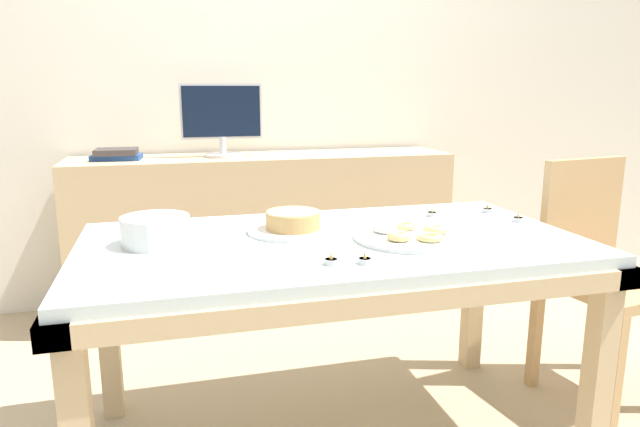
{
  "coord_description": "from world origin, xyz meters",
  "views": [
    {
      "loc": [
        -0.5,
        -1.71,
        1.21
      ],
      "look_at": [
        -0.01,
        0.11,
        0.8
      ],
      "focal_mm": 32.0,
      "sensor_mm": 36.0,
      "label": 1
    }
  ],
  "objects_px": {
    "chair": "(600,267)",
    "tealight_near_front": "(331,261)",
    "plate_stack": "(156,230)",
    "tealight_left_edge": "(432,214)",
    "tealight_near_cakes": "(488,210)",
    "tealight_right_edge": "(365,260)",
    "tealight_centre": "(518,219)",
    "book_stack": "(116,154)",
    "pastry_platter": "(411,235)",
    "computer_monitor": "(222,120)",
    "cake_chocolate_round": "(293,224)"
  },
  "relations": [
    {
      "from": "plate_stack",
      "to": "tealight_left_edge",
      "type": "height_order",
      "value": "plate_stack"
    },
    {
      "from": "tealight_centre",
      "to": "tealight_right_edge",
      "type": "distance_m",
      "value": 0.78
    },
    {
      "from": "cake_chocolate_round",
      "to": "plate_stack",
      "type": "height_order",
      "value": "plate_stack"
    },
    {
      "from": "tealight_centre",
      "to": "tealight_left_edge",
      "type": "relative_size",
      "value": 1.0
    },
    {
      "from": "pastry_platter",
      "to": "tealight_near_front",
      "type": "xyz_separation_m",
      "value": [
        -0.32,
        -0.19,
        -0.0
      ]
    },
    {
      "from": "tealight_left_edge",
      "to": "chair",
      "type": "bearing_deg",
      "value": -11.72
    },
    {
      "from": "cake_chocolate_round",
      "to": "plate_stack",
      "type": "distance_m",
      "value": 0.45
    },
    {
      "from": "tealight_near_front",
      "to": "tealight_right_edge",
      "type": "bearing_deg",
      "value": -11.05
    },
    {
      "from": "tealight_right_edge",
      "to": "book_stack",
      "type": "bearing_deg",
      "value": 115.23
    },
    {
      "from": "chair",
      "to": "tealight_left_edge",
      "type": "height_order",
      "value": "chair"
    },
    {
      "from": "chair",
      "to": "tealight_left_edge",
      "type": "distance_m",
      "value": 0.72
    },
    {
      "from": "pastry_platter",
      "to": "tealight_near_cakes",
      "type": "relative_size",
      "value": 9.16
    },
    {
      "from": "tealight_right_edge",
      "to": "chair",
      "type": "bearing_deg",
      "value": 18.02
    },
    {
      "from": "book_stack",
      "to": "plate_stack",
      "type": "distance_m",
      "value": 1.28
    },
    {
      "from": "tealight_centre",
      "to": "tealight_right_edge",
      "type": "bearing_deg",
      "value": -154.5
    },
    {
      "from": "chair",
      "to": "pastry_platter",
      "type": "distance_m",
      "value": 0.92
    },
    {
      "from": "computer_monitor",
      "to": "cake_chocolate_round",
      "type": "relative_size",
      "value": 1.38
    },
    {
      "from": "computer_monitor",
      "to": "cake_chocolate_round",
      "type": "bearing_deg",
      "value": -84.71
    },
    {
      "from": "pastry_platter",
      "to": "tealight_centre",
      "type": "relative_size",
      "value": 9.16
    },
    {
      "from": "chair",
      "to": "cake_chocolate_round",
      "type": "distance_m",
      "value": 1.25
    },
    {
      "from": "cake_chocolate_round",
      "to": "tealight_near_cakes",
      "type": "distance_m",
      "value": 0.81
    },
    {
      "from": "tealight_centre",
      "to": "tealight_right_edge",
      "type": "xyz_separation_m",
      "value": [
        -0.71,
        -0.34,
        0.0
      ]
    },
    {
      "from": "cake_chocolate_round",
      "to": "tealight_near_front",
      "type": "distance_m",
      "value": 0.38
    },
    {
      "from": "chair",
      "to": "computer_monitor",
      "type": "distance_m",
      "value": 1.9
    },
    {
      "from": "plate_stack",
      "to": "tealight_near_cakes",
      "type": "relative_size",
      "value": 5.25
    },
    {
      "from": "pastry_platter",
      "to": "tealight_left_edge",
      "type": "bearing_deg",
      "value": 53.31
    },
    {
      "from": "tealight_left_edge",
      "to": "tealight_centre",
      "type": "bearing_deg",
      "value": -31.74
    },
    {
      "from": "tealight_right_edge",
      "to": "tealight_centre",
      "type": "bearing_deg",
      "value": 25.5
    },
    {
      "from": "computer_monitor",
      "to": "tealight_near_front",
      "type": "relative_size",
      "value": 10.6
    },
    {
      "from": "chair",
      "to": "tealight_right_edge",
      "type": "xyz_separation_m",
      "value": [
        -1.11,
        -0.36,
        0.22
      ]
    },
    {
      "from": "plate_stack",
      "to": "tealight_left_edge",
      "type": "bearing_deg",
      "value": 8.17
    },
    {
      "from": "tealight_left_edge",
      "to": "cake_chocolate_round",
      "type": "bearing_deg",
      "value": -169.99
    },
    {
      "from": "book_stack",
      "to": "tealight_near_cakes",
      "type": "xyz_separation_m",
      "value": [
        1.45,
        -1.11,
        -0.14
      ]
    },
    {
      "from": "tealight_near_cakes",
      "to": "chair",
      "type": "bearing_deg",
      "value": -18.68
    },
    {
      "from": "computer_monitor",
      "to": "tealight_near_front",
      "type": "distance_m",
      "value": 1.63
    },
    {
      "from": "cake_chocolate_round",
      "to": "tealight_left_edge",
      "type": "distance_m",
      "value": 0.57
    },
    {
      "from": "chair",
      "to": "pastry_platter",
      "type": "xyz_separation_m",
      "value": [
        -0.88,
        -0.15,
        0.23
      ]
    },
    {
      "from": "computer_monitor",
      "to": "plate_stack",
      "type": "relative_size",
      "value": 2.02
    },
    {
      "from": "tealight_centre",
      "to": "tealight_near_front",
      "type": "xyz_separation_m",
      "value": [
        -0.8,
        -0.32,
        0.0
      ]
    },
    {
      "from": "tealight_near_cakes",
      "to": "tealight_right_edge",
      "type": "distance_m",
      "value": 0.85
    },
    {
      "from": "tealight_near_front",
      "to": "pastry_platter",
      "type": "bearing_deg",
      "value": 30.88
    },
    {
      "from": "computer_monitor",
      "to": "tealight_near_front",
      "type": "xyz_separation_m",
      "value": [
        0.13,
        -1.59,
        -0.3
      ]
    },
    {
      "from": "pastry_platter",
      "to": "plate_stack",
      "type": "xyz_separation_m",
      "value": [
        -0.79,
        0.15,
        0.03
      ]
    },
    {
      "from": "cake_chocolate_round",
      "to": "pastry_platter",
      "type": "height_order",
      "value": "cake_chocolate_round"
    },
    {
      "from": "pastry_platter",
      "to": "tealight_right_edge",
      "type": "height_order",
      "value": "pastry_platter"
    },
    {
      "from": "tealight_left_edge",
      "to": "pastry_platter",
      "type": "bearing_deg",
      "value": -126.69
    },
    {
      "from": "chair",
      "to": "tealight_near_front",
      "type": "bearing_deg",
      "value": -164.07
    },
    {
      "from": "tealight_near_cakes",
      "to": "tealight_left_edge",
      "type": "height_order",
      "value": "same"
    },
    {
      "from": "chair",
      "to": "tealight_near_front",
      "type": "height_order",
      "value": "chair"
    },
    {
      "from": "tealight_left_edge",
      "to": "plate_stack",
      "type": "bearing_deg",
      "value": -171.83
    }
  ]
}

